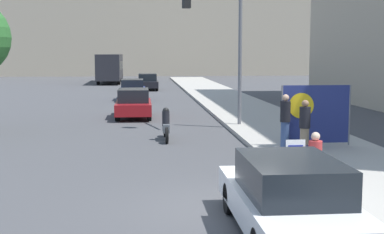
# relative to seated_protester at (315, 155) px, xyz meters

# --- Properties ---
(ground_plane) EXTENTS (160.00, 160.00, 0.00)m
(ground_plane) POSITION_rel_seated_protester_xyz_m (-2.42, -1.81, -0.80)
(ground_plane) COLOR #444447
(sidewalk_curb) EXTENTS (4.31, 90.00, 0.17)m
(sidewalk_curb) POSITION_rel_seated_protester_xyz_m (1.61, 13.19, -0.71)
(sidewalk_curb) COLOR #A8A399
(sidewalk_curb) RESTS_ON ground_plane
(seated_protester) EXTENTS (0.97, 0.77, 1.19)m
(seated_protester) POSITION_rel_seated_protester_xyz_m (0.00, 0.00, 0.00)
(seated_protester) COLOR #474C56
(seated_protester) RESTS_ON sidewalk_curb
(jogger_on_sidewalk) EXTENTS (0.34, 0.34, 1.71)m
(jogger_on_sidewalk) POSITION_rel_seated_protester_xyz_m (0.73, 3.25, 0.24)
(jogger_on_sidewalk) COLOR #756651
(jogger_on_sidewalk) RESTS_ON sidewalk_curb
(pedestrian_behind) EXTENTS (0.34, 0.34, 1.78)m
(pedestrian_behind) POSITION_rel_seated_protester_xyz_m (0.47, 4.53, 0.28)
(pedestrian_behind) COLOR #334775
(pedestrian_behind) RESTS_ON sidewalk_curb
(protest_banner) EXTENTS (2.41, 0.06, 2.06)m
(protest_banner) POSITION_rel_seated_protester_xyz_m (1.57, 4.78, 0.46)
(protest_banner) COLOR slate
(protest_banner) RESTS_ON sidewalk_curb
(traffic_light_pole) EXTENTS (2.67, 2.44, 6.14)m
(traffic_light_pole) POSITION_rel_seated_protester_xyz_m (-0.83, 10.34, 3.46)
(traffic_light_pole) COLOR slate
(traffic_light_pole) RESTS_ON sidewalk_curb
(parked_car_curbside) EXTENTS (1.84, 4.62, 1.45)m
(parked_car_curbside) POSITION_rel_seated_protester_xyz_m (-1.66, -3.55, -0.07)
(parked_car_curbside) COLOR white
(parked_car_curbside) RESTS_ON ground_plane
(car_on_road_nearest) EXTENTS (1.78, 4.28, 1.49)m
(car_on_road_nearest) POSITION_rel_seated_protester_xyz_m (-4.70, 14.78, -0.06)
(car_on_road_nearest) COLOR maroon
(car_on_road_nearest) RESTS_ON ground_plane
(car_on_road_midblock) EXTENTS (1.77, 4.48, 1.47)m
(car_on_road_midblock) POSITION_rel_seated_protester_xyz_m (-4.92, 25.46, -0.07)
(car_on_road_midblock) COLOR navy
(car_on_road_midblock) RESTS_ON ground_plane
(car_on_road_distant) EXTENTS (1.85, 4.32, 1.48)m
(car_on_road_distant) POSITION_rel_seated_protester_xyz_m (-3.74, 35.75, -0.06)
(car_on_road_distant) COLOR black
(car_on_road_distant) RESTS_ON ground_plane
(city_bus_on_road) EXTENTS (2.50, 10.42, 3.18)m
(city_bus_on_road) POSITION_rel_seated_protester_xyz_m (-7.77, 47.76, 1.03)
(city_bus_on_road) COLOR #232328
(city_bus_on_road) RESTS_ON ground_plane
(motorcycle_on_road) EXTENTS (0.28, 2.20, 1.26)m
(motorcycle_on_road) POSITION_rel_seated_protester_xyz_m (-3.37, 7.48, -0.26)
(motorcycle_on_road) COLOR #565B60
(motorcycle_on_road) RESTS_ON ground_plane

